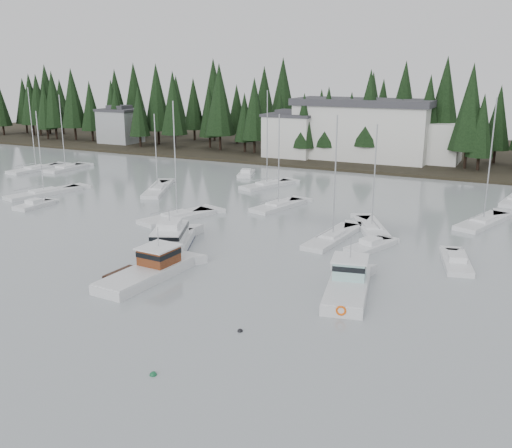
{
  "coord_description": "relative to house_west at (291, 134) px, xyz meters",
  "views": [
    {
      "loc": [
        23.65,
        -21.0,
        17.03
      ],
      "look_at": [
        0.6,
        26.12,
        2.5
      ],
      "focal_mm": 40.0,
      "sensor_mm": 36.0,
      "label": 1
    }
  ],
  "objects": [
    {
      "name": "ground",
      "position": [
        18.0,
        -79.0,
        -4.65
      ],
      "size": [
        260.0,
        260.0,
        0.0
      ],
      "primitive_type": "plane",
      "color": "#8F989A",
      "rests_on": "ground"
    },
    {
      "name": "far_shore_land",
      "position": [
        18.0,
        18.0,
        -4.65
      ],
      "size": [
        240.0,
        54.0,
        1.0
      ],
      "primitive_type": "cube",
      "color": "black",
      "rests_on": "ground"
    },
    {
      "name": "conifer_treeline",
      "position": [
        18.0,
        7.0,
        -4.65
      ],
      "size": [
        200.0,
        22.0,
        20.0
      ],
      "primitive_type": null,
      "color": "black",
      "rests_on": "ground"
    },
    {
      "name": "house_west",
      "position": [
        0.0,
        0.0,
        0.0
      ],
      "size": [
        9.54,
        7.42,
        8.75
      ],
      "color": "silver",
      "rests_on": "ground"
    },
    {
      "name": "house_far_west",
      "position": [
        -42.0,
        2.0,
        -0.25
      ],
      "size": [
        8.48,
        7.42,
        8.25
      ],
      "color": "#999EA0",
      "rests_on": "ground"
    },
    {
      "name": "harbor_inn",
      "position": [
        15.04,
        3.34,
        1.12
      ],
      "size": [
        29.5,
        11.5,
        10.9
      ],
      "color": "silver",
      "rests_on": "ground"
    },
    {
      "name": "lobster_boat_brown",
      "position": [
        13.93,
        -63.89,
        -4.13
      ],
      "size": [
        5.21,
        9.54,
        4.62
      ],
      "rotation": [
        0.0,
        0.0,
        1.5
      ],
      "color": "silver",
      "rests_on": "ground"
    },
    {
      "name": "cabin_cruiser_center",
      "position": [
        11.65,
        -57.32,
        -3.96
      ],
      "size": [
        7.3,
        11.14,
        4.6
      ],
      "rotation": [
        0.0,
        0.0,
        1.98
      ],
      "color": "silver",
      "rests_on": "ground"
    },
    {
      "name": "lobster_boat_teal",
      "position": [
        29.91,
        -59.81,
        -4.08
      ],
      "size": [
        4.71,
        9.08,
        4.81
      ],
      "rotation": [
        0.0,
        0.0,
        1.77
      ],
      "color": "silver",
      "rests_on": "ground"
    },
    {
      "name": "sailboat_0",
      "position": [
        37.5,
        -33.44,
        -4.57
      ],
      "size": [
        5.64,
        10.23,
        14.42
      ],
      "rotation": [
        0.0,
        0.0,
        1.25
      ],
      "color": "silver",
      "rests_on": "ground"
    },
    {
      "name": "sailboat_1",
      "position": [
        13.79,
        -36.7,
        -4.59
      ],
      "size": [
        4.63,
        8.83,
        12.1
      ],
      "rotation": [
        0.0,
        0.0,
        1.33
      ],
      "color": "silver",
      "rests_on": "ground"
    },
    {
      "name": "sailboat_3",
      "position": [
        26.95,
        -41.67,
        -4.59
      ],
      "size": [
        6.3,
        9.2,
        11.88
      ],
      "rotation": [
        0.0,
        0.0,
        2.04
      ],
      "color": "silver",
      "rests_on": "ground"
    },
    {
      "name": "sailboat_4",
      "position": [
        -18.29,
        -43.94,
        -4.6
      ],
      "size": [
        5.09,
        10.89,
        11.89
      ],
      "rotation": [
        0.0,
        0.0,
        1.33
      ],
      "color": "silver",
      "rests_on": "ground"
    },
    {
      "name": "sailboat_5",
      "position": [
        -29.92,
        -27.83,
        -4.58
      ],
      "size": [
        2.94,
        8.04,
        13.06
      ],
      "rotation": [
        0.0,
        0.0,
        1.58
      ],
      "color": "silver",
      "rests_on": "ground"
    },
    {
      "name": "sailboat_7",
      "position": [
        7.02,
        -25.56,
        -4.57
      ],
      "size": [
        5.7,
        9.16,
        14.34
      ],
      "rotation": [
        0.0,
        0.0,
        1.19
      ],
      "color": "silver",
      "rests_on": "ground"
    },
    {
      "name": "sailboat_10",
      "position": [
        5.47,
        -46.79,
        -4.58
      ],
      "size": [
        5.79,
        9.76,
        13.93
      ],
      "rotation": [
        0.0,
        0.0,
        1.24
      ],
      "color": "silver",
      "rests_on": "ground"
    },
    {
      "name": "sailboat_11",
      "position": [
        -5.68,
        -35.04,
        -4.6
      ],
      "size": [
        6.68,
        11.02,
        11.31
      ],
      "rotation": [
        0.0,
        0.0,
        1.99
      ],
      "color": "silver",
      "rests_on": "ground"
    },
    {
      "name": "sailboat_12",
      "position": [
        24.25,
        -46.56,
        -4.58
      ],
      "size": [
        3.38,
        10.29,
        13.07
      ],
      "rotation": [
        0.0,
        0.0,
        1.48
      ],
      "color": "silver",
      "rests_on": "ground"
    },
    {
      "name": "sailboat_13",
      "position": [
        -33.96,
        -30.48,
        -4.58
      ],
      "size": [
        3.76,
        10.19,
        14.29
      ],
      "rotation": [
        0.0,
        0.0,
        1.48
      ],
      "color": "silver",
      "rests_on": "ground"
    },
    {
      "name": "runabout_0",
      "position": [
        -13.84,
        -49.87,
        -4.52
      ],
      "size": [
        2.24,
        5.07,
        1.42
      ],
      "rotation": [
        0.0,
        0.0,
        1.56
      ],
      "color": "silver",
      "rests_on": "ground"
    },
    {
      "name": "runabout_1",
      "position": [
        28.51,
        -47.87,
        -4.52
      ],
      "size": [
        4.03,
        6.22,
        1.42
      ],
      "rotation": [
        0.0,
        0.0,
        1.23
      ],
      "color": "silver",
      "rests_on": "ground"
    },
    {
      "name": "runabout_3",
      "position": [
        0.2,
        -18.94,
        -4.52
      ],
      "size": [
        3.79,
        5.82,
        1.42
      ],
      "rotation": [
        0.0,
        0.0,
        1.89
      ],
      "color": "silver",
      "rests_on": "ground"
    },
    {
      "name": "runabout_4",
      "position": [
        36.62,
        -49.19,
        -4.52
      ],
      "size": [
        3.77,
        7.02,
        1.42
      ],
      "rotation": [
        0.0,
        0.0,
        1.82
      ],
      "color": "silver",
      "rests_on": "ground"
    },
    {
      "name": "mooring_buoy_green",
      "position": [
        23.59,
        -76.47,
        -4.65
      ],
      "size": [
        0.43,
        0.43,
        0.43
      ],
      "primitive_type": "sphere",
      "color": "#145933",
      "rests_on": "ground"
    },
    {
      "name": "mooring_buoy_dark",
      "position": [
        25.47,
        -69.34,
        -4.65
      ],
      "size": [
        0.38,
        0.38,
        0.38
      ],
      "primitive_type": "sphere",
      "color": "black",
      "rests_on": "ground"
    }
  ]
}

